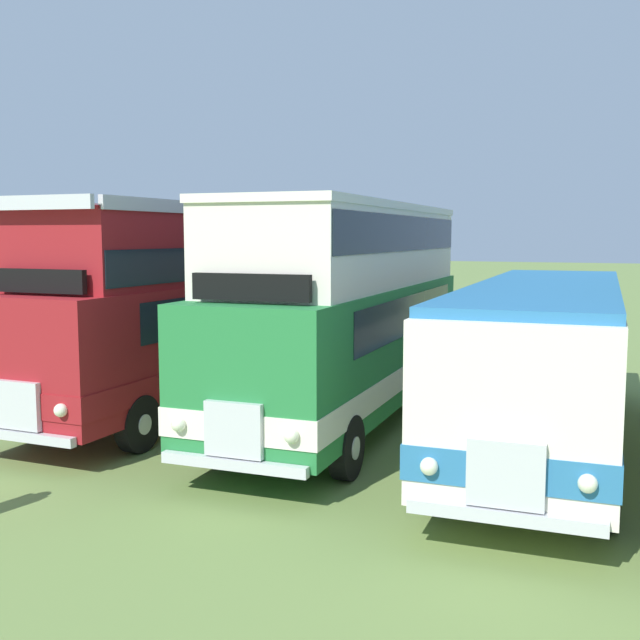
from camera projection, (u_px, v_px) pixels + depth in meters
bus_first_in_row at (187, 303)px, 16.91m from camera, size 2.67×10.08×4.52m
bus_second_in_row at (347, 305)px, 15.32m from camera, size 2.92×9.96×4.49m
bus_third_in_row at (545, 350)px, 14.01m from camera, size 3.00×11.46×2.99m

